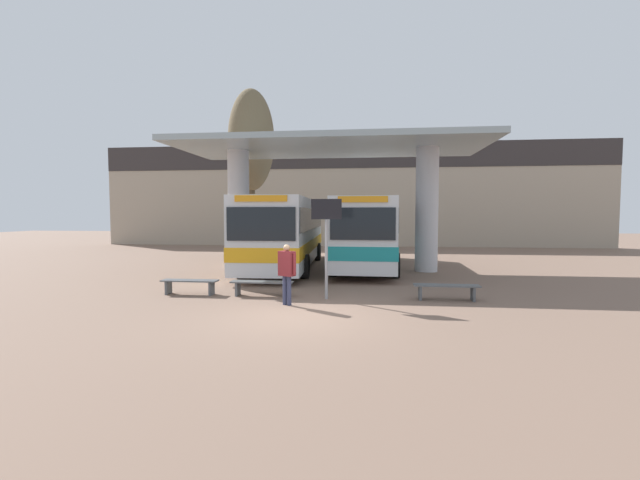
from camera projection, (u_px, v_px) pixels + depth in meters
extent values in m
plane|color=#755B4C|center=(297.00, 316.00, 10.63)|extent=(100.00, 100.00, 0.00)
cube|color=tan|center=(348.00, 195.00, 33.82)|extent=(40.00, 0.50, 8.07)
cube|color=#332D2D|center=(348.00, 156.00, 33.64)|extent=(40.00, 0.58, 1.94)
cylinder|color=silver|center=(239.00, 210.00, 19.82)|extent=(0.99, 0.99, 5.45)
cylinder|color=silver|center=(427.00, 210.00, 18.83)|extent=(0.99, 0.99, 5.45)
cube|color=#93A3A8|center=(330.00, 146.00, 19.15)|extent=(13.55, 6.26, 0.24)
cube|color=silver|center=(286.00, 230.00, 20.26)|extent=(3.12, 11.33, 2.90)
cube|color=black|center=(286.00, 219.00, 20.22)|extent=(3.14, 10.88, 0.93)
cube|color=orange|center=(286.00, 244.00, 20.30)|extent=(3.16, 11.37, 0.52)
cube|color=black|center=(261.00, 224.00, 14.61)|extent=(2.39, 0.17, 1.16)
cube|color=orange|center=(261.00, 198.00, 14.56)|extent=(1.82, 0.14, 0.22)
cylinder|color=black|center=(240.00, 266.00, 16.96)|extent=(0.33, 0.97, 0.96)
cylinder|color=black|center=(305.00, 266.00, 16.78)|extent=(0.33, 0.97, 0.96)
cylinder|color=black|center=(271.00, 251.00, 23.50)|extent=(0.33, 0.97, 0.96)
cylinder|color=black|center=(318.00, 252.00, 23.32)|extent=(0.33, 0.97, 0.96)
cube|color=silver|center=(367.00, 231.00, 20.18)|extent=(2.76, 10.24, 2.88)
cube|color=black|center=(367.00, 219.00, 20.14)|extent=(2.79, 9.83, 0.92)
cube|color=teal|center=(367.00, 244.00, 20.21)|extent=(2.80, 10.28, 0.52)
cube|color=black|center=(363.00, 224.00, 15.09)|extent=(2.31, 0.12, 1.15)
cube|color=orange|center=(363.00, 199.00, 15.04)|extent=(1.76, 0.09, 0.22)
cylinder|color=black|center=(333.00, 264.00, 17.31)|extent=(0.30, 0.99, 0.99)
cylinder|color=black|center=(396.00, 266.00, 16.96)|extent=(0.30, 0.99, 0.99)
cylinder|color=black|center=(345.00, 252.00, 23.19)|extent=(0.30, 0.99, 0.99)
cylinder|color=black|center=(392.00, 252.00, 22.84)|extent=(0.30, 0.99, 0.99)
cube|color=#4C5156|center=(262.00, 282.00, 13.19)|extent=(1.93, 0.44, 0.04)
cube|color=#4C5156|center=(238.00, 289.00, 13.29)|extent=(0.07, 0.37, 0.42)
cube|color=#4C5156|center=(287.00, 290.00, 13.11)|extent=(0.07, 0.37, 0.42)
cube|color=#4C5156|center=(190.00, 281.00, 13.46)|extent=(1.78, 0.44, 0.04)
cube|color=#4C5156|center=(168.00, 287.00, 13.56)|extent=(0.07, 0.37, 0.42)
cube|color=#4C5156|center=(212.00, 288.00, 13.39)|extent=(0.07, 0.37, 0.42)
cube|color=#4C5156|center=(446.00, 285.00, 12.54)|extent=(1.90, 0.44, 0.04)
cube|color=#4C5156|center=(420.00, 293.00, 12.64)|extent=(0.07, 0.37, 0.42)
cube|color=#4C5156|center=(473.00, 294.00, 12.47)|extent=(0.07, 0.37, 0.42)
cylinder|color=gray|center=(326.00, 259.00, 12.70)|extent=(0.09, 0.09, 2.38)
cube|color=black|center=(326.00, 209.00, 12.61)|extent=(0.90, 0.06, 0.60)
cylinder|color=#333856|center=(285.00, 290.00, 11.93)|extent=(0.16, 0.16, 0.82)
cylinder|color=#333856|center=(289.00, 291.00, 11.85)|extent=(0.16, 0.16, 0.82)
cube|color=maroon|center=(287.00, 263.00, 11.84)|extent=(0.51, 0.42, 0.68)
sphere|color=tan|center=(287.00, 248.00, 11.82)|extent=(0.19, 0.19, 0.19)
cylinder|color=maroon|center=(279.00, 263.00, 11.99)|extent=(0.12, 0.12, 0.58)
cylinder|color=maroon|center=(294.00, 264.00, 11.70)|extent=(0.12, 0.12, 0.58)
cylinder|color=brown|center=(252.00, 213.00, 25.08)|extent=(0.39, 0.39, 5.22)
ellipsoid|color=brown|center=(251.00, 140.00, 24.82)|extent=(2.67, 2.67, 5.87)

